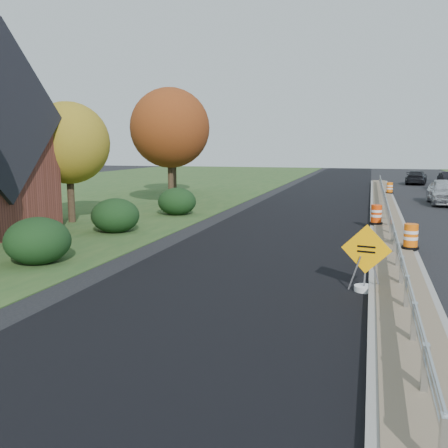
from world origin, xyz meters
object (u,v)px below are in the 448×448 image
(car_silver, at_px, (446,191))
(barrel_median_near, at_px, (411,237))
(barrel_median_mid, at_px, (376,215))
(barrel_median_far, at_px, (390,188))
(caution_sign, at_px, (365,275))
(car_dark_far, at_px, (416,178))

(car_silver, bearing_deg, barrel_median_near, -101.54)
(barrel_median_mid, xyz_separation_m, car_silver, (4.40, 11.44, 0.19))
(barrel_median_near, relative_size, barrel_median_mid, 0.98)
(barrel_median_mid, relative_size, barrel_median_far, 1.07)
(barrel_median_near, distance_m, barrel_median_mid, 5.60)
(caution_sign, relative_size, barrel_median_far, 2.16)
(barrel_median_near, bearing_deg, barrel_median_mid, 101.33)
(car_dark_far, bearing_deg, barrel_median_mid, 89.90)
(barrel_median_mid, distance_m, car_silver, 12.26)
(car_dark_far, bearing_deg, barrel_median_far, 85.36)
(car_silver, distance_m, car_dark_far, 18.18)
(barrel_median_far, relative_size, car_dark_far, 0.18)
(car_silver, bearing_deg, barrel_median_mid, -111.54)
(barrel_median_near, bearing_deg, caution_sign, -106.10)
(barrel_median_near, relative_size, barrel_median_far, 1.05)
(caution_sign, xyz_separation_m, car_dark_far, (4.40, 40.14, 0.22))
(caution_sign, bearing_deg, barrel_median_far, 96.26)
(caution_sign, height_order, barrel_median_near, caution_sign)
(caution_sign, bearing_deg, barrel_median_near, 83.28)
(caution_sign, relative_size, barrel_median_near, 2.05)
(barrel_median_near, xyz_separation_m, car_silver, (3.30, 16.94, 0.20))
(caution_sign, height_order, car_dark_far, caution_sign)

